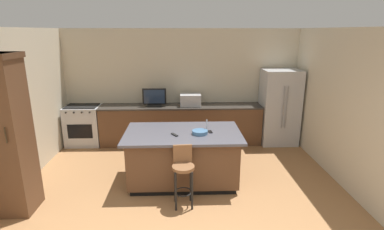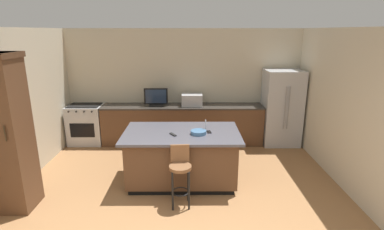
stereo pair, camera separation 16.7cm
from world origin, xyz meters
TOP-DOWN VIEW (x-y plane):
  - wall_back at (0.00, 4.63)m, footprint 6.08×0.12m
  - wall_left at (-2.84, 2.32)m, footprint 0.12×5.03m
  - wall_right at (2.84, 2.32)m, footprint 0.12×5.03m
  - counter_back at (-0.02, 4.25)m, footprint 3.80×0.62m
  - kitchen_island at (0.01, 2.31)m, footprint 2.00×1.20m
  - refrigerator at (2.30, 4.20)m, footprint 0.85×0.74m
  - range_oven at (-2.33, 4.25)m, footprint 0.80×0.63m
  - cabinet_tower at (-2.50, 1.53)m, footprint 0.58×0.58m
  - microwave at (0.20, 4.25)m, footprint 0.48×0.36m
  - tv_monitor at (-0.64, 4.20)m, footprint 0.55×0.16m
  - sink_faucet_back at (0.12, 4.35)m, footprint 0.02×0.02m
  - sink_faucet_island at (0.42, 2.31)m, footprint 0.02×0.02m
  - bar_stool_center at (0.01, 1.57)m, footprint 0.34×0.35m
  - fruit_bowl at (0.30, 2.20)m, footprint 0.27×0.27m
  - cell_phone at (0.48, 2.30)m, footprint 0.09×0.16m
  - tv_remote at (-0.13, 2.15)m, footprint 0.13×0.17m

SIDE VIEW (x-z plane):
  - counter_back at x=-0.02m, z-range 0.00..0.93m
  - range_oven at x=-2.33m, z-range 0.00..0.94m
  - kitchen_island at x=0.01m, z-range 0.01..0.95m
  - bar_stool_center at x=0.01m, z-range 0.09..1.04m
  - refrigerator at x=2.30m, z-range 0.00..1.76m
  - cell_phone at x=0.48m, z-range 0.94..0.95m
  - tv_remote at x=-0.13m, z-range 0.94..0.96m
  - fruit_bowl at x=0.30m, z-range 0.94..1.00m
  - sink_faucet_back at x=0.12m, z-range 0.93..1.17m
  - sink_faucet_island at x=0.42m, z-range 0.94..1.16m
  - microwave at x=0.20m, z-range 0.93..1.20m
  - tv_monitor at x=-0.64m, z-range 0.91..1.34m
  - cabinet_tower at x=-2.50m, z-range 0.04..2.39m
  - wall_back at x=0.00m, z-range 0.00..2.68m
  - wall_left at x=-2.84m, z-range 0.00..2.68m
  - wall_right at x=2.84m, z-range 0.00..2.68m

